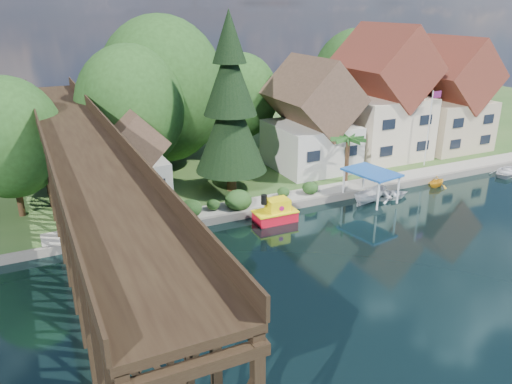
% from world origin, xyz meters
% --- Properties ---
extents(ground, '(140.00, 140.00, 0.00)m').
position_xyz_m(ground, '(0.00, 0.00, 0.00)').
color(ground, black).
rests_on(ground, ground).
extents(bank, '(140.00, 52.00, 0.50)m').
position_xyz_m(bank, '(0.00, 34.00, 0.25)').
color(bank, '#2C5020').
rests_on(bank, ground).
extents(seawall, '(60.00, 0.40, 0.62)m').
position_xyz_m(seawall, '(4.00, 8.00, 0.31)').
color(seawall, slate).
rests_on(seawall, ground).
extents(promenade, '(50.00, 2.60, 0.06)m').
position_xyz_m(promenade, '(6.00, 9.30, 0.53)').
color(promenade, gray).
rests_on(promenade, bank).
extents(trestle_bridge, '(4.12, 44.18, 9.30)m').
position_xyz_m(trestle_bridge, '(-16.00, 5.17, 5.35)').
color(trestle_bridge, black).
rests_on(trestle_bridge, ground).
extents(house_left, '(7.64, 8.64, 11.02)m').
position_xyz_m(house_left, '(7.00, 16.00, 5.14)').
color(house_left, beige).
rests_on(house_left, bank).
extents(house_center, '(8.65, 9.18, 13.89)m').
position_xyz_m(house_center, '(16.00, 16.50, 6.42)').
color(house_center, beige).
rests_on(house_center, bank).
extents(house_right, '(8.15, 8.64, 12.45)m').
position_xyz_m(house_right, '(25.00, 16.00, 5.78)').
color(house_right, tan).
rests_on(house_right, bank).
extents(shed, '(5.09, 5.40, 7.85)m').
position_xyz_m(shed, '(-11.00, 14.50, 3.83)').
color(shed, beige).
rests_on(shed, bank).
extents(bg_trees, '(49.90, 13.30, 10.57)m').
position_xyz_m(bg_trees, '(1.00, 21.25, 7.29)').
color(bg_trees, '#382314').
rests_on(bg_trees, bank).
extents(shrubs, '(15.76, 2.47, 1.70)m').
position_xyz_m(shrubs, '(-4.60, 9.26, 1.23)').
color(shrubs, '#1A3914').
rests_on(shrubs, bank).
extents(conifer, '(6.24, 6.24, 15.37)m').
position_xyz_m(conifer, '(-2.82, 13.19, 7.90)').
color(conifer, '#382314').
rests_on(conifer, bank).
extents(palm_tree, '(3.48, 3.48, 4.50)m').
position_xyz_m(palm_tree, '(7.82, 10.80, 4.43)').
color(palm_tree, '#382314').
rests_on(palm_tree, bank).
extents(flagpole, '(1.21, 0.14, 7.69)m').
position_xyz_m(flagpole, '(18.14, 11.34, 5.22)').
color(flagpole, white).
rests_on(flagpole, bank).
extents(tugboat, '(3.41, 1.91, 2.45)m').
position_xyz_m(tugboat, '(-1.94, 6.39, 0.73)').
color(tugboat, red).
rests_on(tugboat, ground).
extents(boat_white_a, '(4.09, 3.20, 0.77)m').
position_xyz_m(boat_white_a, '(9.53, 6.53, 0.39)').
color(boat_white_a, white).
rests_on(boat_white_a, ground).
extents(boat_canopy, '(3.80, 4.93, 2.87)m').
position_xyz_m(boat_canopy, '(7.22, 6.37, 1.23)').
color(boat_canopy, silver).
rests_on(boat_canopy, ground).
extents(boat_yellow, '(2.76, 2.54, 1.21)m').
position_xyz_m(boat_yellow, '(15.47, 6.94, 0.61)').
color(boat_yellow, yellow).
rests_on(boat_yellow, ground).
extents(boat_white_b, '(4.77, 4.16, 0.82)m').
position_xyz_m(boat_white_b, '(24.64, 6.53, 0.41)').
color(boat_white_b, silver).
rests_on(boat_white_b, ground).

